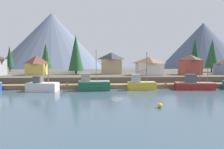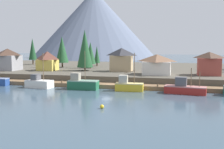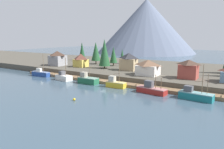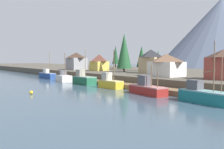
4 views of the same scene
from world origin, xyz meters
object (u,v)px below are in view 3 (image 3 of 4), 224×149
Objects in this scene: conifer_mid_left at (104,52)px; conifer_near_right at (96,51)px; fishing_boat_yellow at (115,84)px; fishing_boat_white at (64,77)px; channel_buoy at (74,99)px; house_yellow at (81,60)px; conifer_mid_right at (113,55)px; fishing_boat_blue at (41,74)px; house_red at (188,69)px; house_tan at (129,62)px; fishing_boat_green at (88,80)px; conifer_back_right at (122,55)px; fishing_boat_red at (151,89)px; conifer_near_left at (82,50)px; house_grey at (58,58)px; house_white at (148,67)px; fishing_boat_teal at (195,95)px.

conifer_near_right is at bearing 140.78° from conifer_mid_left.
conifer_near_right is at bearing 133.24° from fishing_boat_yellow.
fishing_boat_white is 27.54m from channel_buoy.
house_yellow is 15.51m from conifer_mid_right.
conifer_mid_left reaches higher than fishing_boat_blue.
conifer_near_right is (-6.73, 29.33, 7.71)m from fishing_boat_white.
fishing_boat_white is 29.65m from conifer_mid_right.
channel_buoy is at bearing -96.23° from fishing_boat_yellow.
house_tan is at bearing 169.84° from house_red.
fishing_boat_yellow is 1.41× the size of house_red.
house_red reaches higher than channel_buoy.
fishing_boat_blue reaches higher than channel_buoy.
fishing_boat_green is at bearing 119.15° from channel_buoy.
fishing_boat_red is at bearing -50.19° from conifer_back_right.
conifer_near_left is (-65.53, 23.16, 3.05)m from house_red.
house_red is 43.95m from conifer_back_right.
fishing_boat_blue is at bearing -174.46° from fishing_boat_white.
fishing_boat_white is 1.21× the size of house_grey.
fishing_boat_green is 1.22× the size of conifer_back_right.
fishing_boat_green is at bearing -26.06° from house_grey.
house_white is 0.87× the size of conifer_mid_right.
fishing_boat_red is 1.01× the size of conifer_mid_right.
fishing_boat_red is 1.26× the size of house_grey.
conifer_near_right reaches higher than conifer_mid_right.
conifer_mid_right is (10.89, -0.70, -1.18)m from conifer_near_right.
fishing_boat_blue reaches higher than fishing_boat_yellow.
house_tan is at bearing -33.79° from conifer_mid_right.
fishing_boat_yellow is 1.47× the size of house_yellow.
conifer_back_right is (3.69, 37.78, 5.67)m from fishing_boat_white.
house_red is 36.72m from conifer_mid_left.
house_yellow is at bearing -170.87° from conifer_mid_left.
fishing_boat_green is 0.84× the size of conifer_near_right.
house_tan is 0.99× the size of house_grey.
house_red reaches higher than house_yellow.
fishing_boat_red is (48.89, -0.55, 0.00)m from fishing_boat_blue.
house_yellow reaches higher than house_white.
conifer_mid_left reaches higher than conifer_back_right.
fishing_boat_white is at bearing 179.36° from fishing_boat_yellow.
fishing_boat_blue is 36.29m from fishing_boat_yellow.
conifer_mid_left reaches higher than channel_buoy.
house_red is at bearing 35.79° from fishing_boat_yellow.
fishing_boat_teal reaches higher than house_yellow.
house_yellow is at bearing 147.44° from fishing_boat_yellow.
conifer_near_right reaches higher than house_red.
fishing_boat_red is at bearing -173.92° from fishing_boat_teal.
fishing_boat_red is 1.28× the size of house_tan.
house_red is 50.38m from conifer_near_right.
conifer_near_right is at bearing 120.90° from channel_buoy.
house_grey reaches higher than fishing_boat_white.
house_grey reaches higher than house_white.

